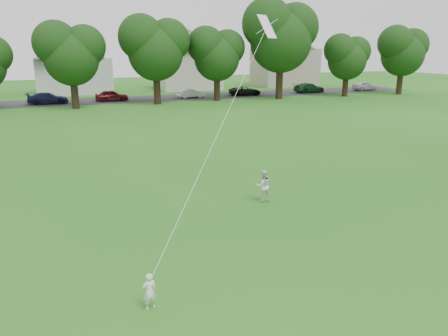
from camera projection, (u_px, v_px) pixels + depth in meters
name	position (u px, v px, depth m)	size (l,w,h in m)	color
ground	(177.00, 271.00, 12.46)	(160.00, 160.00, 0.00)	#1B5D15
street	(80.00, 102.00, 50.14)	(90.00, 7.00, 0.01)	#2D2D30
toddler	(149.00, 291.00, 10.52)	(0.35, 0.23, 0.96)	silver
older_boy	(263.00, 186.00, 17.85)	(0.65, 0.50, 1.33)	silver
kite	(223.00, 123.00, 13.95)	(3.85, 4.08, 11.50)	white
tree_row	(106.00, 43.00, 44.36)	(84.44, 8.00, 11.86)	black
parked_cars	(135.00, 95.00, 51.21)	(72.97, 2.29, 1.29)	black
house_row	(73.00, 54.00, 57.78)	(76.96, 14.06, 10.51)	beige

